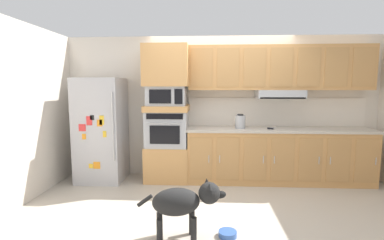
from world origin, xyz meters
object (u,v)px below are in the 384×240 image
microwave (167,96)px  dog (184,201)px  built_in_oven (167,129)px  screwdriver (271,128)px  dog_food_bowl (228,234)px  refrigerator (101,130)px  electric_kettle (240,122)px

microwave → dog: size_ratio=0.68×
microwave → built_in_oven: bearing=179.2°
built_in_oven → screwdriver: bearing=-3.7°
dog_food_bowl → screwdriver: bearing=65.2°
refrigerator → built_in_oven: 1.13m
dog_food_bowl → refrigerator: bearing=138.7°
screwdriver → built_in_oven: bearing=176.3°
screwdriver → electric_kettle: electric_kettle is taller
microwave → dog: microwave is taller
microwave → electric_kettle: 1.31m
screwdriver → electric_kettle: bearing=172.4°
microwave → screwdriver: microwave is taller
refrigerator → electric_kettle: 2.38m
electric_kettle → dog: (-0.79, -1.88, -0.62)m
refrigerator → dog: 2.48m
dog → dog_food_bowl: size_ratio=4.71×
microwave → electric_kettle: (1.24, -0.05, -0.43)m
microwave → dog_food_bowl: bearing=-63.9°
dog → dog_food_bowl: bearing=-2.7°
refrigerator → built_in_oven: size_ratio=2.51×
built_in_oven → dog: 2.04m
built_in_oven → screwdriver: size_ratio=4.17×
screwdriver → dog: screwdriver is taller
electric_kettle → dog_food_bowl: (-0.32, -1.82, -1.00)m
refrigerator → built_in_oven: refrigerator is taller
dog → microwave: bearing=93.2°
electric_kettle → dog_food_bowl: bearing=-100.0°
screwdriver → dog: size_ratio=0.18×
built_in_oven → microwave: (0.00, -0.00, 0.56)m
built_in_oven → dog: built_in_oven is taller
refrigerator → dog_food_bowl: refrigerator is taller
microwave → dog: bearing=-76.9°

